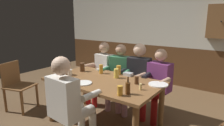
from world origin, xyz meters
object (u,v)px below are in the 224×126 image
at_px(pint_glass_0, 119,70).
at_px(pint_glass_4, 116,73).
at_px(dining_table, 103,86).
at_px(wall_dart_cabinet, 222,21).
at_px(plate_1, 83,83).
at_px(pint_glass_2, 120,91).
at_px(person_3, 157,81).
at_px(plate_0, 158,84).
at_px(pint_glass_3, 82,67).
at_px(bottle_0, 128,88).
at_px(pint_glass_1, 70,72).
at_px(person_2, 137,75).
at_px(chair_empty_near_left, 17,84).
at_px(person_4, 68,100).
at_px(pint_glass_6, 101,69).
at_px(person_0, 101,70).
at_px(condiment_caddy, 128,74).
at_px(bottle_1, 62,67).
at_px(pint_glass_5, 137,80).
at_px(table_candle, 140,87).
at_px(person_1, 119,73).

xyz_separation_m(pint_glass_0, pint_glass_4, (0.08, -0.18, -0.00)).
bearing_deg(dining_table, wall_dart_cabinet, 64.02).
height_order(plate_1, pint_glass_2, pint_glass_2).
bearing_deg(person_3, dining_table, 57.54).
height_order(plate_0, pint_glass_3, pint_glass_3).
bearing_deg(pint_glass_0, bottle_0, -48.91).
relative_size(plate_0, plate_1, 1.12).
xyz_separation_m(plate_1, pint_glass_2, (0.66, -0.06, 0.05)).
distance_m(pint_glass_2, pint_glass_3, 1.25).
height_order(pint_glass_1, pint_glass_2, pint_glass_2).
height_order(person_2, pint_glass_4, person_2).
bearing_deg(pint_glass_2, chair_empty_near_left, -177.22).
height_order(person_4, bottle_0, person_4).
height_order(person_3, chair_empty_near_left, person_3).
bearing_deg(pint_glass_4, pint_glass_6, 170.69).
height_order(person_0, person_4, person_4).
xyz_separation_m(person_4, pint_glass_2, (0.53, 0.34, 0.13)).
bearing_deg(pint_glass_1, person_2, 46.68).
height_order(condiment_caddy, bottle_1, bottle_1).
xyz_separation_m(chair_empty_near_left, pint_glass_0, (1.67, 0.85, 0.34)).
bearing_deg(bottle_0, person_0, 140.89).
xyz_separation_m(chair_empty_near_left, pint_glass_5, (2.14, 0.59, 0.32)).
bearing_deg(bottle_1, plate_1, -13.84).
bearing_deg(pint_glass_2, person_4, -147.50).
bearing_deg(person_0, plate_1, 123.35).
bearing_deg(chair_empty_near_left, pint_glass_2, 76.92).
relative_size(pint_glass_0, pint_glass_4, 1.03).
relative_size(condiment_caddy, pint_glass_4, 0.97).
distance_m(bottle_0, pint_glass_2, 0.11).
xyz_separation_m(plate_1, pint_glass_1, (-0.46, 0.17, 0.04)).
xyz_separation_m(table_candle, plate_1, (-0.77, -0.25, -0.03)).
height_order(dining_table, plate_0, plate_0).
relative_size(dining_table, pint_glass_1, 17.14).
distance_m(pint_glass_2, pint_glass_6, 1.00).
bearing_deg(pint_glass_5, person_0, 152.51).
bearing_deg(pint_glass_0, plate_1, -102.49).
xyz_separation_m(plate_1, bottle_0, (0.71, 0.03, 0.07)).
bearing_deg(chair_empty_near_left, bottle_0, 79.25).
height_order(person_0, person_1, person_0).
relative_size(person_2, table_candle, 15.39).
bearing_deg(person_2, pint_glass_2, 101.37).
bearing_deg(table_candle, pint_glass_1, -176.26).
relative_size(person_0, pint_glass_4, 8.28).
height_order(dining_table, person_3, person_3).
height_order(pint_glass_1, pint_glass_6, pint_glass_6).
relative_size(chair_empty_near_left, pint_glass_5, 8.15).
height_order(person_1, condiment_caddy, person_1).
height_order(dining_table, table_candle, table_candle).
height_order(person_0, person_3, person_0).
xyz_separation_m(dining_table, pint_glass_6, (-0.25, 0.26, 0.18)).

